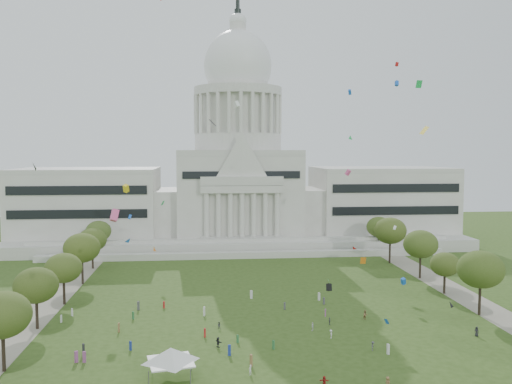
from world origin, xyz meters
TOP-DOWN VIEW (x-y plane):
  - ground at (0.00, 0.00)m, footprint 400.00×400.00m
  - capitol at (0.00, 113.59)m, footprint 160.00×64.50m
  - path_left at (-48.00, 30.00)m, footprint 8.00×160.00m
  - path_right at (48.00, 30.00)m, footprint 8.00×160.00m
  - row_tree_l_1 at (-44.07, -2.96)m, footprint 8.86×8.86m
  - row_tree_l_2 at (-45.04, 17.30)m, footprint 8.42×8.42m
  - row_tree_r_2 at (44.17, 17.44)m, footprint 9.55×9.55m
  - row_tree_l_3 at (-44.09, 33.92)m, footprint 8.12×8.12m
  - row_tree_r_3 at (44.40, 34.48)m, footprint 7.01×7.01m
  - row_tree_l_4 at (-44.08, 52.42)m, footprint 9.29×9.29m
  - row_tree_r_4 at (44.76, 50.04)m, footprint 9.19×9.19m
  - row_tree_l_5 at (-45.22, 71.01)m, footprint 8.33×8.33m
  - row_tree_r_5 at (43.49, 70.19)m, footprint 9.82×9.82m
  - row_tree_l_6 at (-46.87, 89.14)m, footprint 8.19×8.19m
  - row_tree_r_6 at (45.96, 88.13)m, footprint 8.42×8.42m
  - event_tent at (-18.04, -8.56)m, footprint 10.61×10.61m
  - person_0 at (37.12, 5.13)m, footprint 0.99×1.06m
  - person_2 at (19.55, 16.69)m, footprint 1.09×0.86m
  - person_3 at (10.04, 6.70)m, footprint 0.56×1.04m
  - person_4 at (7.55, 11.10)m, footprint 0.85×1.09m
  - person_5 at (-10.63, 4.13)m, footprint 1.53×1.74m
  - person_6 at (13.19, -14.92)m, footprint 0.88×1.06m
  - person_7 at (-6.07, -8.11)m, footprint 0.71×0.74m
  - person_8 at (-10.21, 13.91)m, footprint 0.75×0.53m
  - person_9 at (15.76, -0.04)m, footprint 0.95×1.17m
  - person_10 at (11.57, 14.18)m, footprint 0.54×0.91m
  - person_11 at (4.31, -13.14)m, footprint 1.52×0.79m
  - distant_crowd at (-14.12, 13.82)m, footprint 59.64×39.84m
  - kite_swarm at (-1.11, 12.89)m, footprint 98.82×102.61m

SIDE VIEW (x-z plane):
  - ground at x=0.00m, z-range 0.00..0.00m
  - path_left at x=-48.00m, z-range 0.00..0.04m
  - path_right at x=48.00m, z-range 0.00..0.04m
  - person_8 at x=-10.21m, z-range 0.00..1.43m
  - person_10 at x=11.57m, z-range 0.00..1.50m
  - person_11 at x=4.31m, z-range 0.00..1.56m
  - person_3 at x=10.04m, z-range 0.00..1.58m
  - person_9 at x=15.76m, z-range 0.00..1.61m
  - person_7 at x=-6.07m, z-range 0.00..1.63m
  - person_4 at x=7.55m, z-range 0.00..1.65m
  - distant_crowd at x=-14.12m, z-range -0.09..1.85m
  - person_5 at x=-10.63m, z-range 0.00..1.81m
  - person_0 at x=37.12m, z-range 0.00..1.82m
  - person_6 at x=13.19m, z-range 0.00..1.87m
  - person_2 at x=19.55m, z-range 0.00..1.96m
  - event_tent at x=-18.04m, z-range 1.38..6.39m
  - row_tree_r_3 at x=44.40m, z-range 2.09..12.07m
  - row_tree_l_3 at x=-44.09m, z-range 2.43..13.98m
  - row_tree_l_6 at x=-46.87m, z-range 2.45..14.09m
  - row_tree_l_5 at x=-45.22m, z-range 2.49..14.34m
  - row_tree_r_6 at x=45.96m, z-range 2.52..14.49m
  - row_tree_l_2 at x=-45.04m, z-range 2.52..14.49m
  - row_tree_l_1 at x=-44.07m, z-range 2.65..15.25m
  - row_tree_r_4 at x=44.76m, z-range 2.76..15.82m
  - row_tree_l_4 at x=-44.08m, z-range 2.79..16.00m
  - row_tree_r_2 at x=44.17m, z-range 2.87..16.45m
  - row_tree_r_5 at x=43.49m, z-range 2.95..16.91m
  - capitol at x=0.00m, z-range -23.35..67.95m
  - kite_swarm at x=-1.11m, z-range -2.40..56.59m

